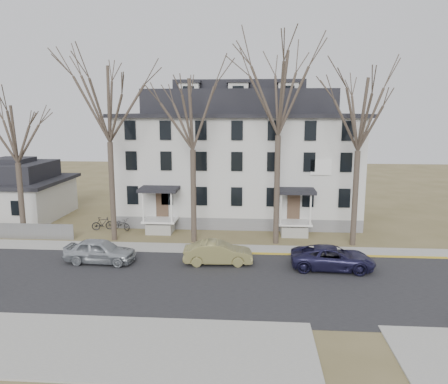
# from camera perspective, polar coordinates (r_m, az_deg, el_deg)

# --- Properties ---
(ground) EXTENTS (120.00, 120.00, 0.00)m
(ground) POSITION_cam_1_polar(r_m,az_deg,el_deg) (23.01, 5.30, -13.83)
(ground) COLOR brown
(ground) RESTS_ON ground
(main_road) EXTENTS (120.00, 10.00, 0.04)m
(main_road) POSITION_cam_1_polar(r_m,az_deg,el_deg) (24.84, 5.21, -11.93)
(main_road) COLOR #27272A
(main_road) RESTS_ON ground
(far_sidewalk) EXTENTS (120.00, 2.00, 0.08)m
(far_sidewalk) POSITION_cam_1_polar(r_m,az_deg,el_deg) (30.47, 5.02, -7.62)
(far_sidewalk) COLOR #A09F97
(far_sidewalk) RESTS_ON ground
(near_sidewalk_left) EXTENTS (20.00, 5.00, 0.08)m
(near_sidewalk_left) POSITION_cam_1_polar(r_m,az_deg,el_deg) (20.00, -19.32, -18.38)
(near_sidewalk_left) COLOR #A09F97
(near_sidewalk_left) RESTS_ON ground
(yellow_curb) EXTENTS (14.00, 0.25, 0.06)m
(yellow_curb) POSITION_cam_1_polar(r_m,az_deg,el_deg) (30.13, 14.69, -8.15)
(yellow_curb) COLOR gold
(yellow_curb) RESTS_ON ground
(boarding_house) EXTENTS (20.80, 12.36, 12.05)m
(boarding_house) POSITION_cam_1_polar(r_m,az_deg,el_deg) (39.16, 2.01, 4.52)
(boarding_house) COLOR slate
(boarding_house) RESTS_ON ground
(small_house) EXTENTS (8.70, 8.70, 5.00)m
(small_house) POSITION_cam_1_polar(r_m,az_deg,el_deg) (43.34, -25.60, -0.11)
(small_house) COLOR silver
(small_house) RESTS_ON ground
(tree_far_left) EXTENTS (8.40, 8.40, 13.72)m
(tree_far_left) POSITION_cam_1_polar(r_m,az_deg,el_deg) (32.50, -14.93, 11.72)
(tree_far_left) COLOR #473B31
(tree_far_left) RESTS_ON ground
(tree_mid_left) EXTENTS (7.80, 7.80, 12.74)m
(tree_mid_left) POSITION_cam_1_polar(r_m,az_deg,el_deg) (31.08, -4.16, 10.74)
(tree_mid_left) COLOR #473B31
(tree_mid_left) RESTS_ON ground
(tree_center) EXTENTS (9.00, 9.00, 14.70)m
(tree_center) POSITION_cam_1_polar(r_m,az_deg,el_deg) (30.84, 7.22, 13.44)
(tree_center) COLOR #473B31
(tree_center) RESTS_ON ground
(tree_mid_right) EXTENTS (7.80, 7.80, 12.74)m
(tree_mid_right) POSITION_cam_1_polar(r_m,az_deg,el_deg) (31.56, 17.34, 10.30)
(tree_mid_right) COLOR #473B31
(tree_mid_right) RESTS_ON ground
(tree_bungalow) EXTENTS (6.60, 6.60, 10.78)m
(tree_bungalow) POSITION_cam_1_polar(r_m,az_deg,el_deg) (35.39, -25.62, 7.31)
(tree_bungalow) COLOR #473B31
(tree_bungalow) RESTS_ON ground
(car_silver) EXTENTS (4.56, 2.06, 1.52)m
(car_silver) POSITION_cam_1_polar(r_m,az_deg,el_deg) (28.82, -15.88, -7.48)
(car_silver) COLOR #A0A7AC
(car_silver) RESTS_ON ground
(car_tan) EXTENTS (4.39, 1.78, 1.42)m
(car_tan) POSITION_cam_1_polar(r_m,az_deg,el_deg) (27.56, -0.78, -8.01)
(car_tan) COLOR olive
(car_tan) RESTS_ON ground
(car_navy) EXTENTS (5.13, 2.58, 1.39)m
(car_navy) POSITION_cam_1_polar(r_m,az_deg,el_deg) (27.49, 13.99, -8.42)
(car_navy) COLOR #1C1A3A
(car_navy) RESTS_ON ground
(bicycle_left) EXTENTS (1.91, 1.46, 0.96)m
(bicycle_left) POSITION_cam_1_polar(r_m,az_deg,el_deg) (36.18, -13.24, -4.15)
(bicycle_left) COLOR black
(bicycle_left) RESTS_ON ground
(bicycle_right) EXTENTS (1.81, 1.08, 1.05)m
(bicycle_right) POSITION_cam_1_polar(r_m,az_deg,el_deg) (36.54, -15.53, -4.04)
(bicycle_right) COLOR black
(bicycle_right) RESTS_ON ground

